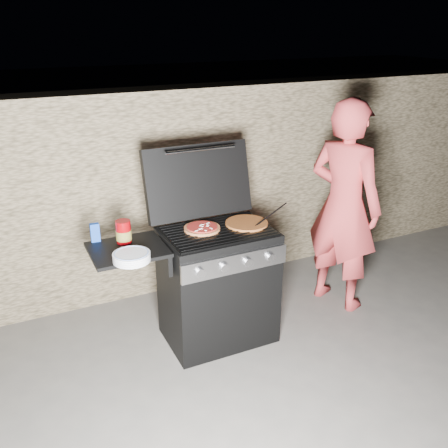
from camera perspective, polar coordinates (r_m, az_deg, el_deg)
name	(u,v)px	position (r m, az deg, el deg)	size (l,w,h in m)	color
ground	(218,335)	(4.06, -0.65, -12.61)	(50.00, 50.00, 0.00)	#615C56
stone_wall	(169,190)	(4.53, -6.29, 3.88)	(8.00, 0.35, 1.80)	#917D5E
gas_grill	(187,292)	(3.73, -4.20, -7.79)	(1.34, 0.79, 0.91)	black
pizza_topped	(202,228)	(3.62, -2.52, -0.43)	(0.26, 0.26, 0.03)	#C27F3A
pizza_plain	(247,223)	(3.72, 2.60, 0.10)	(0.32, 0.32, 0.02)	#C96E28
sauce_jar	(123,232)	(3.48, -11.42, -0.86)	(0.10, 0.10, 0.16)	#7B0308
blue_carton	(95,233)	(3.54, -14.53, -0.95)	(0.06, 0.04, 0.13)	#133CA1
plate_stack	(132,257)	(3.22, -10.52, -3.72)	(0.24, 0.24, 0.06)	silver
person	(344,206)	(4.25, 13.53, 2.01)	(0.65, 0.43, 1.79)	#C0393B
tongs	(270,215)	(3.79, 5.33, 1.01)	(0.01, 0.01, 0.42)	black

